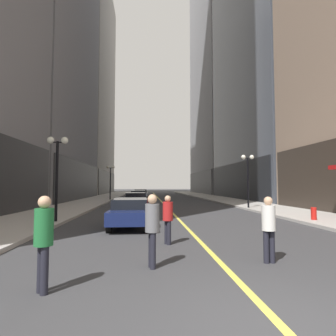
# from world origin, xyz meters

# --- Properties ---
(ground_plane) EXTENTS (200.00, 200.00, 0.00)m
(ground_plane) POSITION_xyz_m (0.00, 35.00, 0.00)
(ground_plane) COLOR #38383A
(sidewalk_left) EXTENTS (4.50, 78.00, 0.15)m
(sidewalk_left) POSITION_xyz_m (-8.25, 35.00, 0.07)
(sidewalk_left) COLOR #ADA8A0
(sidewalk_left) RESTS_ON ground
(sidewalk_right) EXTENTS (4.50, 78.00, 0.15)m
(sidewalk_right) POSITION_xyz_m (8.25, 35.00, 0.07)
(sidewalk_right) COLOR #ADA8A0
(sidewalk_right) RESTS_ON ground
(lane_centre_stripe) EXTENTS (0.16, 70.00, 0.01)m
(lane_centre_stripe) POSITION_xyz_m (0.00, 35.00, 0.00)
(lane_centre_stripe) COLOR #E5D64C
(lane_centre_stripe) RESTS_ON ground
(building_left_mid) EXTENTS (13.44, 24.00, 53.65)m
(building_left_mid) POSITION_xyz_m (-17.12, 34.50, 26.74)
(building_left_mid) COLOR gray
(building_left_mid) RESTS_ON ground
(building_left_far) EXTENTS (16.10, 26.00, 49.13)m
(building_left_far) POSITION_xyz_m (-18.45, 60.00, 24.50)
(building_left_far) COLOR #A8A399
(building_left_far) RESTS_ON ground
(building_right_far) EXTENTS (13.22, 26.00, 80.31)m
(building_right_far) POSITION_xyz_m (17.02, 60.00, 40.07)
(building_right_far) COLOR gray
(building_right_far) RESTS_ON ground
(car_navy) EXTENTS (1.84, 4.39, 1.32)m
(car_navy) POSITION_xyz_m (-2.64, 9.79, 0.72)
(car_navy) COLOR #141E4C
(car_navy) RESTS_ON ground
(car_maroon) EXTENTS (2.09, 4.38, 1.32)m
(car_maroon) POSITION_xyz_m (-2.77, 20.41, 0.72)
(car_maroon) COLOR maroon
(car_maroon) RESTS_ON ground
(car_blue) EXTENTS (1.86, 4.76, 1.32)m
(car_blue) POSITION_xyz_m (-2.73, 29.26, 0.72)
(car_blue) COLOR navy
(car_blue) RESTS_ON ground
(car_silver) EXTENTS (2.06, 4.11, 1.32)m
(car_silver) POSITION_xyz_m (-2.62, 38.11, 0.72)
(car_silver) COLOR #B7B7BC
(car_silver) RESTS_ON ground
(pedestrian_in_white_shirt) EXTENTS (0.37, 0.37, 1.67)m
(pedestrian_in_white_shirt) POSITION_xyz_m (1.23, 3.36, 0.97)
(pedestrian_in_white_shirt) COLOR black
(pedestrian_in_white_shirt) RESTS_ON ground
(pedestrian_in_grey_suit) EXTENTS (0.40, 0.40, 1.75)m
(pedestrian_in_grey_suit) POSITION_xyz_m (-1.74, 3.16, 1.02)
(pedestrian_in_grey_suit) COLOR black
(pedestrian_in_grey_suit) RESTS_ON ground
(pedestrian_in_green_parka) EXTENTS (0.48, 0.48, 1.77)m
(pedestrian_in_green_parka) POSITION_xyz_m (-3.77, 1.77, 1.04)
(pedestrian_in_green_parka) COLOR black
(pedestrian_in_green_parka) RESTS_ON ground
(pedestrian_in_red_jacket) EXTENTS (0.45, 0.45, 1.62)m
(pedestrian_in_red_jacket) POSITION_xyz_m (-1.16, 5.78, 0.94)
(pedestrian_in_red_jacket) COLOR black
(pedestrian_in_red_jacket) RESTS_ON ground
(street_lamp_left_near) EXTENTS (1.06, 0.36, 4.43)m
(street_lamp_left_near) POSITION_xyz_m (-6.40, 10.94, 3.26)
(street_lamp_left_near) COLOR black
(street_lamp_left_near) RESTS_ON ground
(street_lamp_left_far) EXTENTS (1.06, 0.36, 4.43)m
(street_lamp_left_far) POSITION_xyz_m (-6.40, 32.43, 3.26)
(street_lamp_left_far) COLOR black
(street_lamp_left_far) RESTS_ON ground
(street_lamp_right_mid) EXTENTS (1.06, 0.36, 4.43)m
(street_lamp_right_mid) POSITION_xyz_m (6.40, 18.51, 3.26)
(street_lamp_right_mid) COLOR black
(street_lamp_right_mid) RESTS_ON ground
(fire_hydrant_right) EXTENTS (0.28, 0.28, 0.80)m
(fire_hydrant_right) POSITION_xyz_m (6.90, 10.49, 0.40)
(fire_hydrant_right) COLOR red
(fire_hydrant_right) RESTS_ON ground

